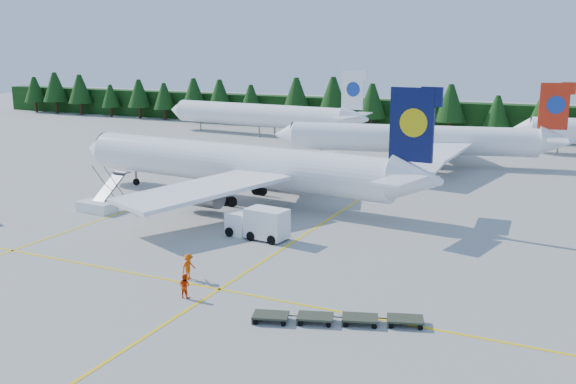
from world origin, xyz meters
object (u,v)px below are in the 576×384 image
at_px(airliner_navy, 226,164).
at_px(service_truck, 257,223).
at_px(airstairs, 99,204).
at_px(airliner_red, 407,139).

relative_size(airliner_navy, service_truck, 7.50).
height_order(airstairs, service_truck, airstairs).
bearing_deg(airliner_red, airliner_navy, -125.39).
xyz_separation_m(airliner_navy, airliner_red, (12.34, 29.08, -0.34)).
height_order(airliner_navy, airliner_red, airliner_navy).
bearing_deg(airliner_red, airstairs, -130.52).
bearing_deg(airliner_navy, airliner_red, 71.71).
height_order(airliner_red, service_truck, airliner_red).
bearing_deg(airstairs, airliner_navy, 53.97).
distance_m(airliner_red, service_truck, 41.01).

